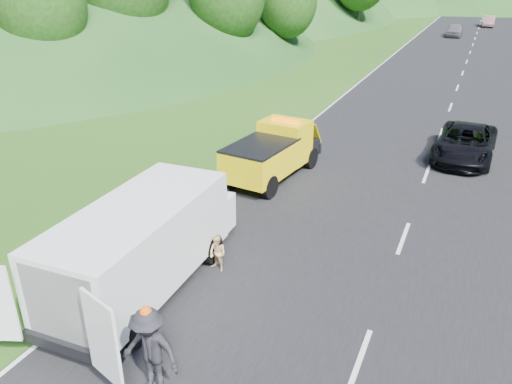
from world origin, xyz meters
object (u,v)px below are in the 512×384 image
at_px(white_van, 143,242).
at_px(child, 218,270).
at_px(tow_truck, 273,152).
at_px(passing_suv, 462,158).
at_px(suitcase, 167,226).
at_px(woman, 169,261).

distance_m(white_van, child, 2.48).
bearing_deg(tow_truck, passing_suv, 45.30).
xyz_separation_m(tow_truck, suitcase, (-1.33, -5.84, -0.85)).
height_order(tow_truck, passing_suv, tow_truck).
bearing_deg(passing_suv, tow_truck, -138.65).
distance_m(woman, suitcase, 1.74).
bearing_deg(passing_suv, white_van, -113.81).
bearing_deg(white_van, passing_suv, 61.29).
distance_m(tow_truck, woman, 7.35).
bearing_deg(tow_truck, white_van, -83.93).
relative_size(tow_truck, child, 5.05).
distance_m(white_van, passing_suv, 15.99).
height_order(white_van, suitcase, white_van).
relative_size(white_van, child, 6.63).
bearing_deg(child, white_van, -116.53).
relative_size(woman, passing_suv, 0.30).
bearing_deg(child, suitcase, 168.04).
bearing_deg(woman, white_van, -173.64).
bearing_deg(tow_truck, child, -73.44).
relative_size(woman, suitcase, 3.04).
relative_size(child, passing_suv, 0.21).
relative_size(tow_truck, passing_suv, 1.04).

